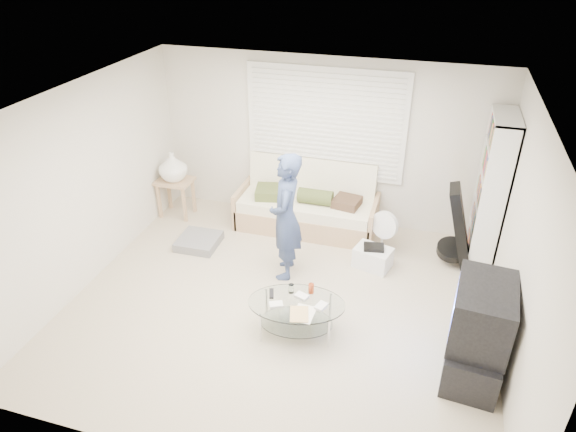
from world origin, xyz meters
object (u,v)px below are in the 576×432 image
(bookshelf, at_px, (491,191))
(tv_unit, at_px, (478,332))
(coffee_table, at_px, (297,308))
(futon_sofa, at_px, (307,207))

(bookshelf, height_order, tv_unit, bookshelf)
(tv_unit, relative_size, coffee_table, 0.90)
(tv_unit, bearing_deg, coffee_table, 178.06)
(futon_sofa, bearing_deg, tv_unit, -44.78)
(futon_sofa, distance_m, coffee_table, 2.32)
(futon_sofa, xyz_separation_m, bookshelf, (2.48, -0.12, 0.69))
(bookshelf, height_order, coffee_table, bookshelf)
(coffee_table, bearing_deg, tv_unit, -1.94)
(tv_unit, distance_m, coffee_table, 1.90)
(futon_sofa, height_order, tv_unit, tv_unit)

